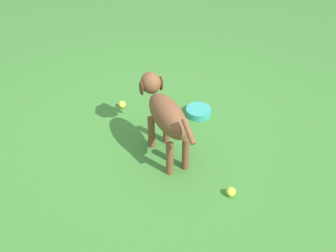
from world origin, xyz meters
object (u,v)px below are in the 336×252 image
water_bowl (199,112)px  dog (165,113)px  tennis_ball_0 (231,192)px  tennis_ball_1 (122,104)px

water_bowl → dog: bearing=178.0°
dog → tennis_ball_0: bearing=-159.4°
dog → tennis_ball_0: dog is taller
dog → water_bowl: 0.68m
tennis_ball_0 → tennis_ball_1: same height
tennis_ball_1 → water_bowl: tennis_ball_1 is taller
dog → water_bowl: size_ratio=3.21×
dog → tennis_ball_1: bearing=7.6°
tennis_ball_0 → tennis_ball_1: 1.35m
tennis_ball_1 → water_bowl: bearing=-71.1°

